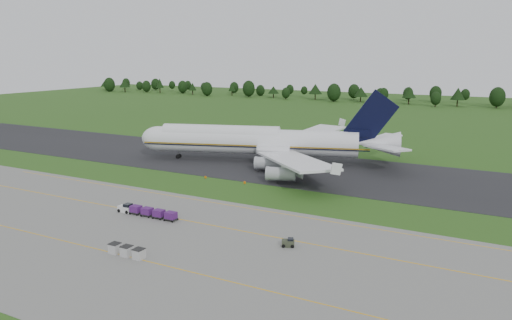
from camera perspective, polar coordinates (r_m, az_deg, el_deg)
The scene contains 10 objects.
ground at distance 112.59m, azimuth -1.90°, elevation -3.64°, with size 600.00×600.00×0.00m, color #264E17.
apron at distance 86.28m, azimuth -13.35°, elevation -8.93°, with size 300.00×52.00×0.06m, color slate.
taxiway at distance 136.81m, azimuth 3.94°, elevation -0.81°, with size 300.00×40.00×0.08m, color black.
apron_markings at distance 91.28m, azimuth -10.43°, elevation -7.59°, with size 300.00×30.20×0.01m.
tree_line at distance 320.58m, azimuth 17.23°, elevation 7.17°, with size 527.16×21.34×12.00m.
aircraft at distance 142.48m, azimuth 0.42°, elevation 2.19°, with size 74.85×70.02×21.14m.
baggage_train at distance 97.93m, azimuth -12.46°, elevation -5.77°, with size 13.62×1.74×1.68m.
utility_cart at distance 81.40m, azimuth 3.68°, elevation -9.48°, with size 2.32×1.90×1.11m.
uld_row at distance 80.14m, azimuth -14.57°, elevation -10.02°, with size 6.41×1.61×1.59m.
edge_markers at distance 121.99m, azimuth -3.60°, elevation -2.29°, with size 11.69×0.30×0.60m.
Camera 1 is at (54.11, -93.93, 30.45)m, focal length 35.00 mm.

